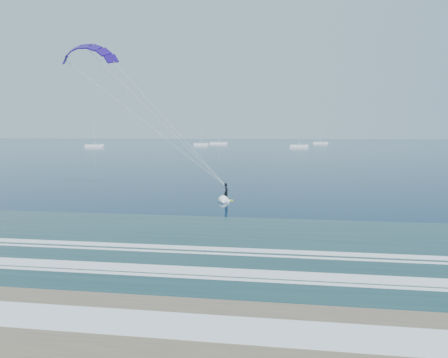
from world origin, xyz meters
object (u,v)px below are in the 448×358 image
Objects in this scene: kitesurfer_rig at (154,115)px; sailboat_4 at (320,143)px; sailboat_1 at (201,144)px; sailboat_0 at (94,146)px; sailboat_2 at (218,143)px; sailboat_3 at (299,146)px.

kitesurfer_rig is 1.55× the size of sailboat_4.
kitesurfer_rig is 1.73× the size of sailboat_1.
sailboat_2 reaches higher than sailboat_0.
sailboat_2 is at bearing 135.53° from sailboat_3.
kitesurfer_rig is 209.82m from sailboat_2.
sailboat_4 is (16.26, 61.37, -0.00)m from sailboat_3.
sailboat_3 reaches higher than sailboat_1.
sailboat_1 is 0.91× the size of sailboat_3.
kitesurfer_rig is 163.02m from sailboat_3.
sailboat_1 is at bearing 158.60° from sailboat_3.
sailboat_2 reaches higher than sailboat_1.
sailboat_0 is (-80.55, 151.29, -8.29)m from kitesurfer_rig.
sailboat_2 is at bearing 97.04° from kitesurfer_rig.
sailboat_1 is 80.78m from sailboat_4.
sailboat_1 is (-31.82, 182.39, -8.30)m from kitesurfer_rig.
sailboat_3 is at bearing 82.26° from kitesurfer_rig.
sailboat_0 is 57.81m from sailboat_1.
sailboat_4 is at bearing 29.93° from sailboat_1.
kitesurfer_rig reaches higher than sailboat_3.
sailboat_0 is at bearing -134.01° from sailboat_2.
kitesurfer_rig is at bearing -82.96° from sailboat_2.
sailboat_4 is (118.73, 71.41, -0.00)m from sailboat_0.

